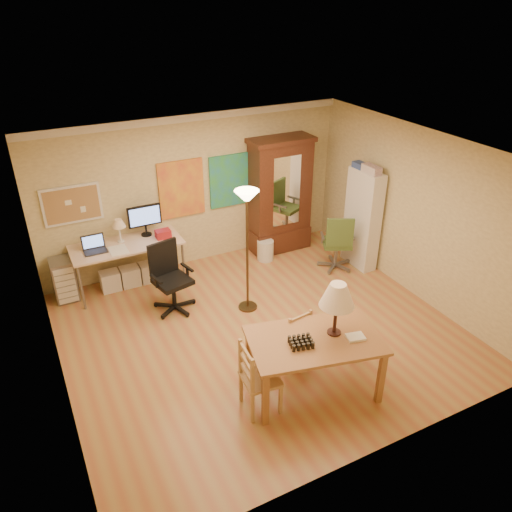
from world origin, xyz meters
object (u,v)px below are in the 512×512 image
dining_table (323,327)px  office_chair_green (336,254)px  armoire (280,203)px  computer_desk (130,259)px  office_chair_black (172,292)px  bookshelf (362,219)px

dining_table → office_chair_green: (1.96, 2.43, -0.66)m
dining_table → armoire: (1.44, 3.60, -0.00)m
dining_table → computer_desk: bearing=112.5°
dining_table → office_chair_black: bearing=112.8°
armoire → computer_desk: bearing=-178.5°
office_chair_black → office_chair_green: (3.03, -0.11, -0.01)m
office_chair_black → armoire: armoire is taller
office_chair_black → bookshelf: (3.49, -0.16, 0.59)m
dining_table → computer_desk: size_ratio=0.99×
computer_desk → office_chair_green: size_ratio=1.69×
dining_table → armoire: armoire is taller
dining_table → office_chair_black: (-1.07, 2.54, -0.65)m
office_chair_green → bookshelf: bearing=-6.6°
office_chair_green → bookshelf: (0.46, -0.05, 0.61)m
office_chair_black → armoire: bearing=23.0°
computer_desk → bookshelf: bearing=-16.5°
office_chair_green → armoire: 1.44m
office_chair_black → office_chair_green: 3.03m
computer_desk → office_chair_black: size_ratio=1.61×
armoire → bookshelf: armoire is taller
dining_table → office_chair_black: dining_table is taller
dining_table → office_chair_green: bearing=51.1°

